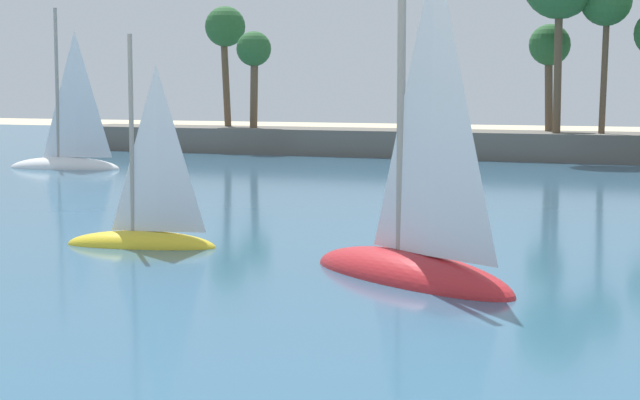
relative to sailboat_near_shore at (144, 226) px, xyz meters
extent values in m
cube|color=#33607F|center=(9.24, 32.97, -0.61)|extent=(220.00, 97.69, 0.06)
cylinder|color=brown|center=(6.29, 41.15, 5.22)|extent=(0.46, 0.85, 8.12)
sphere|color=#285B2D|center=(6.29, 41.15, 9.27)|extent=(3.14, 3.14, 3.14)
cylinder|color=brown|center=(2.51, 43.13, 3.94)|extent=(0.66, 0.54, 5.57)
sphere|color=#285B2D|center=(2.51, 43.13, 6.72)|extent=(2.66, 2.66, 2.66)
cylinder|color=brown|center=(3.61, 40.29, 5.77)|extent=(0.48, 0.59, 9.23)
cylinder|color=brown|center=(-21.20, 43.08, 4.81)|extent=(0.83, 0.50, 7.30)
sphere|color=#285B2D|center=(-21.20, 43.08, 8.45)|extent=(2.95, 2.95, 2.95)
cylinder|color=brown|center=(-17.80, 41.05, 3.94)|extent=(0.66, 0.55, 5.56)
sphere|color=#285B2D|center=(-17.80, 41.05, 6.71)|extent=(2.45, 2.45, 2.45)
ellipsoid|color=yellow|center=(-0.09, -0.02, -0.58)|extent=(4.59, 2.25, 0.88)
cylinder|color=gray|center=(-0.31, -0.07, 2.62)|extent=(0.13, 0.13, 5.51)
pyramid|color=silver|center=(0.42, 0.09, 2.21)|extent=(1.97, 0.56, 4.69)
ellipsoid|color=red|center=(8.53, -1.83, -0.58)|extent=(6.68, 5.02, 1.32)
cylinder|color=gray|center=(8.24, -1.66, 4.20)|extent=(0.20, 0.20, 8.23)
pyramid|color=silver|center=(9.21, -2.23, 3.58)|extent=(2.66, 1.66, 6.99)
ellipsoid|color=white|center=(-20.43, 22.97, -0.58)|extent=(6.87, 3.18, 1.32)
cylinder|color=gray|center=(-20.75, 22.91, 4.22)|extent=(0.20, 0.20, 8.27)
pyramid|color=silver|center=(-19.65, 23.12, 3.60)|extent=(2.96, 0.75, 7.03)
camera|label=1|loc=(16.37, -24.70, 3.82)|focal=58.62mm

